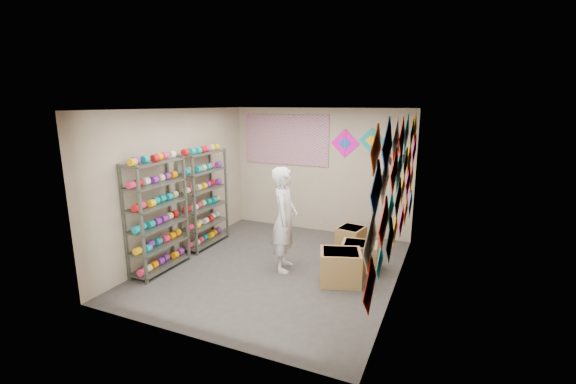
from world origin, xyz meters
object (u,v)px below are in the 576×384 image
at_px(carton_a, 340,267).
at_px(carton_b, 359,256).
at_px(shelf_rack_front, 157,216).
at_px(shelf_rack_back, 204,199).
at_px(carton_c, 351,238).
at_px(shopkeeper, 285,219).

height_order(carton_a, carton_b, carton_a).
distance_m(shelf_rack_front, carton_a, 3.13).
relative_size(shelf_rack_back, carton_b, 3.23).
xyz_separation_m(carton_a, carton_b, (0.16, 0.61, -0.02)).
height_order(shelf_rack_back, carton_c, shelf_rack_back).
xyz_separation_m(shopkeeper, carton_b, (1.18, 0.48, -0.65)).
height_order(shelf_rack_front, carton_a, shelf_rack_front).
relative_size(shelf_rack_back, carton_c, 3.78).
distance_m(shelf_rack_back, shopkeeper, 1.98).
bearing_deg(shelf_rack_back, carton_a, -10.57).
xyz_separation_m(shelf_rack_back, carton_a, (2.96, -0.55, -0.68)).
bearing_deg(carton_b, shelf_rack_front, -164.59).
relative_size(carton_a, carton_b, 1.08).
height_order(shelf_rack_back, carton_b, shelf_rack_back).
bearing_deg(carton_a, carton_b, 56.75).
relative_size(shelf_rack_back, shopkeeper, 1.07).
bearing_deg(carton_b, carton_c, 104.78).
xyz_separation_m(shelf_rack_front, carton_b, (3.12, 1.36, -0.71)).
relative_size(shelf_rack_back, carton_a, 2.98).
relative_size(shelf_rack_front, shopkeeper, 1.07).
distance_m(shelf_rack_back, carton_b, 3.20).
distance_m(shelf_rack_front, shopkeeper, 2.13).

